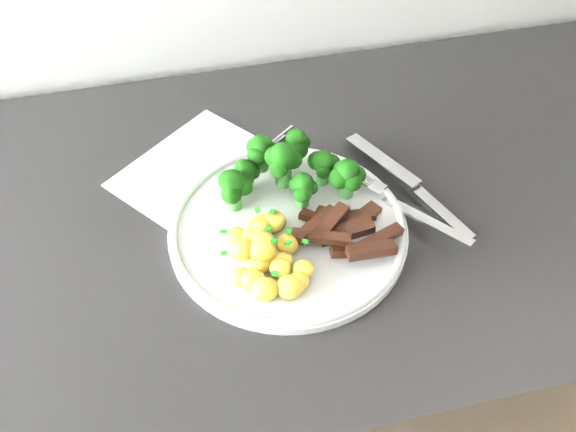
% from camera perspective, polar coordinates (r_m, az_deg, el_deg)
% --- Properties ---
extents(counter, '(2.37, 0.59, 0.89)m').
position_cam_1_polar(counter, '(1.16, -3.32, -15.20)').
color(counter, black).
rests_on(counter, ground).
extents(recipe_paper, '(0.32, 0.33, 0.00)m').
position_cam_1_polar(recipe_paper, '(0.82, -4.82, 2.22)').
color(recipe_paper, silver).
rests_on(recipe_paper, counter).
extents(plate, '(0.28, 0.28, 0.02)m').
position_cam_1_polar(plate, '(0.76, -0.00, -1.11)').
color(plate, silver).
rests_on(plate, counter).
extents(broccoli, '(0.17, 0.10, 0.07)m').
position_cam_1_polar(broccoli, '(0.78, -0.10, 4.21)').
color(broccoli, '#2D6B27').
rests_on(broccoli, plate).
extents(potatoes, '(0.10, 0.12, 0.04)m').
position_cam_1_polar(potatoes, '(0.72, -2.01, -3.14)').
color(potatoes, '#FFE542').
rests_on(potatoes, plate).
extents(beef_strips, '(0.13, 0.10, 0.03)m').
position_cam_1_polar(beef_strips, '(0.75, 5.06, -1.26)').
color(beef_strips, black).
rests_on(beef_strips, plate).
extents(fork, '(0.11, 0.16, 0.02)m').
position_cam_1_polar(fork, '(0.78, 10.45, 0.65)').
color(fork, silver).
rests_on(fork, plate).
extents(knife, '(0.10, 0.21, 0.02)m').
position_cam_1_polar(knife, '(0.82, 11.68, 1.63)').
color(knife, silver).
rests_on(knife, plate).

